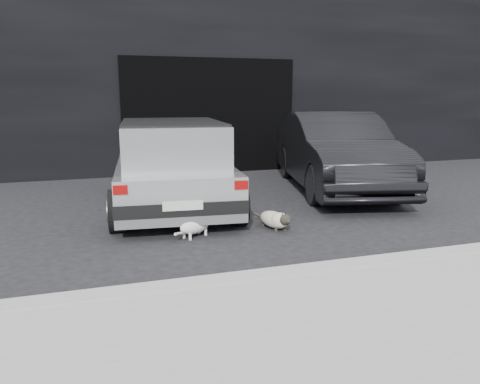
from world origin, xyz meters
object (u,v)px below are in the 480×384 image
object	(u,v)px
silver_hatchback	(172,161)
second_car	(335,151)
cat_white	(197,224)
cat_siamese	(276,220)

from	to	relation	value
silver_hatchback	second_car	xyz separation A→B (m)	(3.20, 0.52, -0.02)
silver_hatchback	second_car	world-z (taller)	second_car
cat_white	second_car	bearing A→B (deg)	93.42
silver_hatchback	cat_siamese	bearing A→B (deg)	-50.63
silver_hatchback	second_car	bearing A→B (deg)	14.90
cat_siamese	second_car	bearing A→B (deg)	-144.71
silver_hatchback	cat_white	xyz separation A→B (m)	(0.02, -1.66, -0.60)
second_car	cat_siamese	xyz separation A→B (m)	(-2.09, -2.18, -0.60)
cat_white	silver_hatchback	bearing A→B (deg)	149.59
second_car	cat_white	bearing A→B (deg)	-132.31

